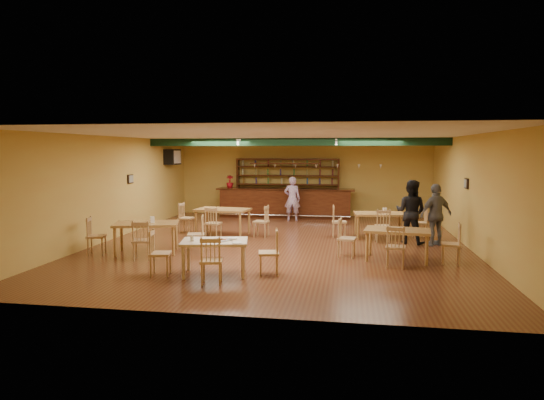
% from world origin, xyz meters
% --- Properties ---
extents(floor, '(12.00, 12.00, 0.00)m').
position_xyz_m(floor, '(0.00, 0.00, 0.00)').
color(floor, '#542918').
rests_on(floor, ground).
extents(ceiling_beam, '(10.00, 0.30, 0.25)m').
position_xyz_m(ceiling_beam, '(0.00, 2.80, 2.87)').
color(ceiling_beam, black).
rests_on(ceiling_beam, ceiling).
extents(track_rail_left, '(0.05, 2.50, 0.05)m').
position_xyz_m(track_rail_left, '(-1.80, 3.40, 2.94)').
color(track_rail_left, white).
rests_on(track_rail_left, ceiling).
extents(track_rail_right, '(0.05, 2.50, 0.05)m').
position_xyz_m(track_rail_right, '(1.40, 3.40, 2.94)').
color(track_rail_right, white).
rests_on(track_rail_right, ceiling).
extents(ac_unit, '(0.34, 0.70, 0.48)m').
position_xyz_m(ac_unit, '(-4.80, 4.20, 2.35)').
color(ac_unit, white).
rests_on(ac_unit, wall_left).
extents(picture_left, '(0.04, 0.34, 0.28)m').
position_xyz_m(picture_left, '(-4.97, 1.00, 1.70)').
color(picture_left, black).
rests_on(picture_left, wall_left).
extents(picture_right, '(0.04, 0.34, 0.28)m').
position_xyz_m(picture_right, '(4.97, 0.50, 1.70)').
color(picture_right, black).
rests_on(picture_right, wall_right).
extents(bar_counter, '(5.31, 0.85, 1.13)m').
position_xyz_m(bar_counter, '(-0.61, 5.15, 0.56)').
color(bar_counter, '#33110A').
rests_on(bar_counter, ground).
extents(back_bar_hutch, '(4.11, 0.40, 2.28)m').
position_xyz_m(back_bar_hutch, '(-0.61, 5.78, 1.14)').
color(back_bar_hutch, '#33110A').
rests_on(back_bar_hutch, ground).
extents(poinsettia, '(0.35, 0.35, 0.49)m').
position_xyz_m(poinsettia, '(-2.82, 5.15, 1.38)').
color(poinsettia, maroon).
rests_on(poinsettia, bar_counter).
extents(dining_table_a, '(1.71, 1.15, 0.80)m').
position_xyz_m(dining_table_a, '(-2.01, 1.11, 0.40)').
color(dining_table_a, '#A36D3A').
rests_on(dining_table_a, ground).
extents(dining_table_b, '(1.54, 0.99, 0.74)m').
position_xyz_m(dining_table_b, '(2.74, 1.36, 0.37)').
color(dining_table_b, '#A36D3A').
rests_on(dining_table_b, ground).
extents(dining_table_c, '(1.75, 1.31, 0.78)m').
position_xyz_m(dining_table_c, '(-3.19, -1.85, 0.39)').
color(dining_table_c, '#A36D3A').
rests_on(dining_table_c, ground).
extents(dining_table_d, '(1.60, 1.09, 0.74)m').
position_xyz_m(dining_table_d, '(2.98, -1.64, 0.37)').
color(dining_table_d, '#A36D3A').
rests_on(dining_table_d, ground).
extents(near_table, '(1.50, 1.12, 0.73)m').
position_xyz_m(near_table, '(-0.90, -3.61, 0.36)').
color(near_table, '#D1AF8C').
rests_on(near_table, ground).
extents(pizza_tray, '(0.54, 0.54, 0.01)m').
position_xyz_m(pizza_tray, '(-0.80, -3.61, 0.73)').
color(pizza_tray, silver).
rests_on(pizza_tray, near_table).
extents(parmesan_shaker, '(0.09, 0.09, 0.11)m').
position_xyz_m(parmesan_shaker, '(-1.34, -3.75, 0.78)').
color(parmesan_shaker, '#EAE5C6').
rests_on(parmesan_shaker, near_table).
extents(napkin_stack, '(0.23, 0.20, 0.03)m').
position_xyz_m(napkin_stack, '(-0.56, -3.41, 0.74)').
color(napkin_stack, white).
rests_on(napkin_stack, near_table).
extents(pizza_server, '(0.32, 0.24, 0.00)m').
position_xyz_m(pizza_server, '(-0.66, -3.56, 0.74)').
color(pizza_server, silver).
rests_on(pizza_server, pizza_tray).
extents(side_plate, '(0.26, 0.26, 0.01)m').
position_xyz_m(side_plate, '(-0.37, -3.80, 0.73)').
color(side_plate, white).
rests_on(side_plate, near_table).
extents(patron_bar, '(0.61, 0.41, 1.64)m').
position_xyz_m(patron_bar, '(-0.24, 4.33, 0.82)').
color(patron_bar, purple).
rests_on(patron_bar, ground).
extents(patron_right_a, '(1.06, 0.96, 1.78)m').
position_xyz_m(patron_right_a, '(3.54, 0.56, 0.89)').
color(patron_right_a, black).
rests_on(patron_right_a, ground).
extents(patron_right_b, '(1.07, 0.85, 1.70)m').
position_xyz_m(patron_right_b, '(4.18, 0.36, 0.85)').
color(patron_right_b, slate).
rests_on(patron_right_b, ground).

